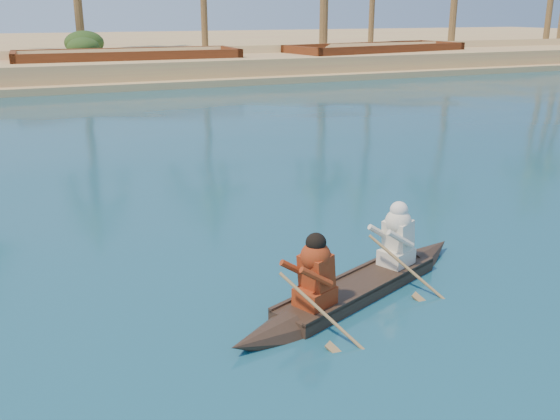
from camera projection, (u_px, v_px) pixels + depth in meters
name	position (u px, v px, depth m)	size (l,w,h in m)	color
ground	(139.00, 247.00, 10.89)	(160.00, 160.00, 0.00)	#0B3749
sandy_embankment	(30.00, 53.00, 51.81)	(150.00, 51.00, 1.50)	tan
shrub_cluster	(38.00, 57.00, 38.12)	(100.00, 6.00, 2.40)	#293F17
canoe	(358.00, 277.00, 9.01)	(4.84, 2.57, 1.37)	#33241C
barge_mid	(129.00, 68.00, 36.06)	(12.67, 4.55, 2.09)	maroon
barge_right	(376.00, 60.00, 42.22)	(13.11, 6.23, 2.10)	maroon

